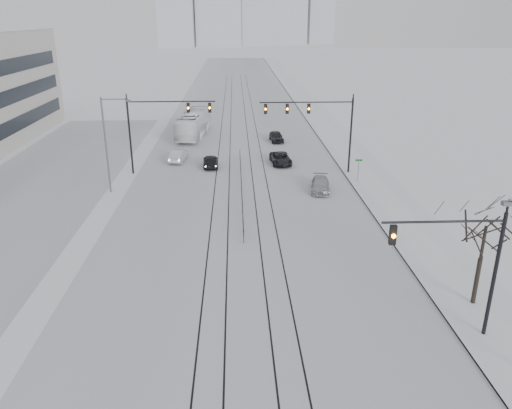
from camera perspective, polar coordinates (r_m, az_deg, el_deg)
name	(u,v)px	position (r m, az deg, el deg)	size (l,w,h in m)	color
road	(239,126)	(77.24, -2.01, 8.98)	(22.00, 260.00, 0.02)	silver
sidewalk_east	(326,125)	(78.48, 8.02, 9.03)	(5.00, 260.00, 0.16)	white
curb	(310,125)	(78.09, 6.22, 9.03)	(0.10, 260.00, 0.12)	gray
parking_strip	(50,177)	(56.48, -22.52, 2.92)	(14.00, 60.00, 0.03)	silver
tram_rails	(240,162)	(57.81, -1.83, 4.92)	(5.30, 180.00, 0.01)	black
traffic_mast_near	(466,259)	(26.85, 22.85, -5.78)	(6.10, 0.37, 7.00)	black
traffic_mast_ne	(319,120)	(52.31, 7.26, 9.54)	(9.60, 0.37, 8.00)	black
traffic_mast_nw	(158,121)	(53.21, -11.18, 9.30)	(9.10, 0.37, 8.00)	black
street_light_west	(108,139)	(48.26, -16.51, 7.23)	(2.73, 0.25, 9.00)	#595B60
bare_tree	(485,235)	(30.36, 24.68, -3.16)	(4.40, 4.40, 6.10)	black
median_fence	(241,185)	(48.10, -1.69, 2.24)	(0.06, 24.00, 1.00)	black
street_sign	(358,167)	(51.18, 11.63, 4.23)	(0.70, 0.06, 2.40)	#595B60
sedan_sb_inner	(211,161)	(55.78, -5.21, 4.96)	(1.63, 4.04, 1.38)	black
sedan_sb_outer	(178,155)	(58.51, -8.89, 5.58)	(1.51, 4.33, 1.43)	silver
sedan_nb_front	(281,159)	(56.82, 2.84, 5.26)	(2.09, 4.54, 1.26)	black
sedan_nb_right	(320,185)	(48.21, 7.36, 2.22)	(1.71, 4.22, 1.22)	#A7ABAE
sedan_nb_far	(276,137)	(67.22, 2.35, 7.76)	(1.59, 3.95, 1.35)	black
box_truck	(193,124)	(70.61, -7.18, 9.10)	(2.84, 12.15, 3.38)	white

